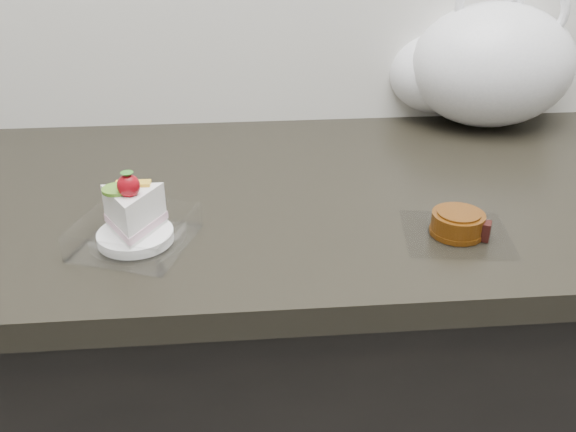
{
  "coord_description": "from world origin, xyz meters",
  "views": [
    {
      "loc": [
        -0.17,
        0.78,
        1.33
      ],
      "look_at": [
        -0.11,
        1.52,
        0.94
      ],
      "focal_mm": 40.0,
      "sensor_mm": 36.0,
      "label": 1
    }
  ],
  "objects": [
    {
      "name": "plastic_bag",
      "position": [
        0.3,
        1.96,
        1.01
      ],
      "size": [
        0.38,
        0.31,
        0.29
      ],
      "rotation": [
        0.0,
        0.0,
        -0.24
      ],
      "color": "white",
      "rests_on": "counter"
    },
    {
      "name": "mooncake_wrap",
      "position": [
        0.12,
        1.52,
        0.91
      ],
      "size": [
        0.16,
        0.15,
        0.03
      ],
      "rotation": [
        0.0,
        0.0,
        0.04
      ],
      "color": "white",
      "rests_on": "counter"
    },
    {
      "name": "cake_tray",
      "position": [
        -0.31,
        1.54,
        0.93
      ],
      "size": [
        0.17,
        0.17,
        0.11
      ],
      "rotation": [
        0.0,
        0.0,
        -0.35
      ],
      "color": "white",
      "rests_on": "counter"
    },
    {
      "name": "counter",
      "position": [
        0.0,
        1.69,
        0.45
      ],
      "size": [
        2.04,
        0.64,
        0.9
      ],
      "color": "black",
      "rests_on": "ground"
    }
  ]
}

